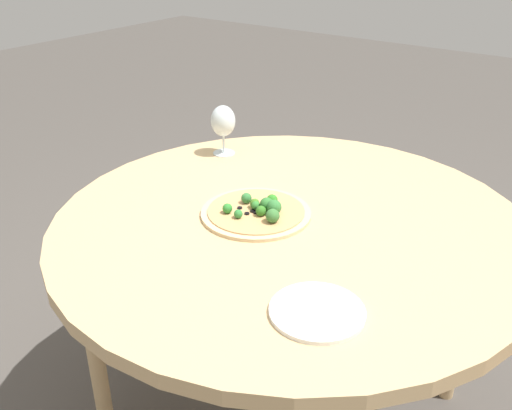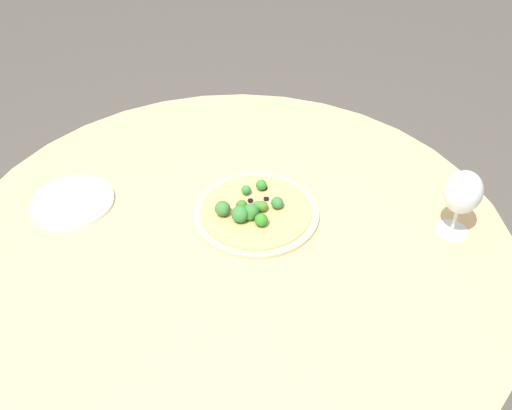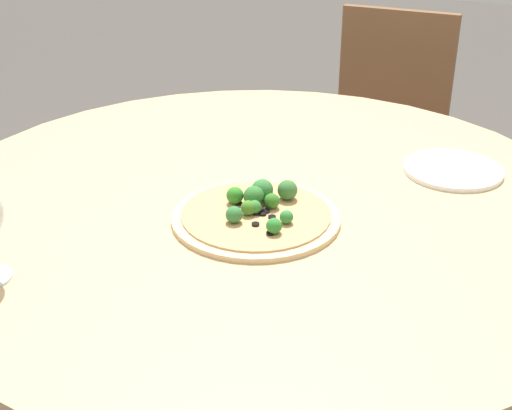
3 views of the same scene
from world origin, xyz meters
name	(u,v)px [view 2 (image 2 of 3)]	position (x,y,z in m)	size (l,w,h in m)	color
ground_plane	(239,405)	(0.00, 0.00, 0.00)	(12.00, 12.00, 0.00)	#4C4742
dining_table	(233,253)	(0.00, 0.00, 0.70)	(1.32, 1.32, 0.76)	tan
pizza	(254,211)	(-0.09, -0.04, 0.77)	(0.31, 0.31, 0.06)	#DBBC89
wine_glass	(463,193)	(-0.45, 0.26, 0.87)	(0.09, 0.09, 0.17)	silver
plate_near	(73,202)	(0.28, -0.32, 0.76)	(0.21, 0.21, 0.01)	white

